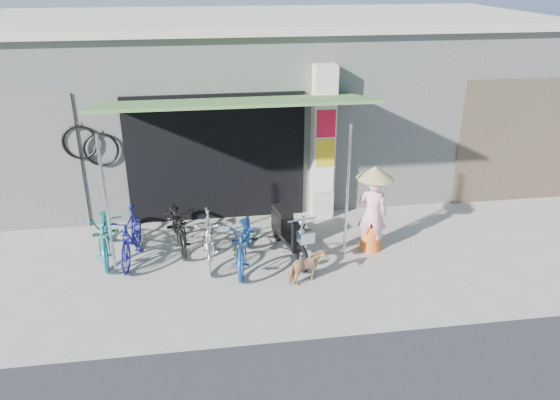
{
  "coord_description": "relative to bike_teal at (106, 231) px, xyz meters",
  "views": [
    {
      "loc": [
        -1.44,
        -7.39,
        4.7
      ],
      "look_at": [
        -0.2,
        1.0,
        1.0
      ],
      "focal_mm": 35.0,
      "sensor_mm": 36.0,
      "label": 1
    }
  ],
  "objects": [
    {
      "name": "bike_silver",
      "position": [
        1.74,
        -0.49,
        -0.02
      ],
      "size": [
        0.45,
        1.5,
        0.89
      ],
      "primitive_type": "imported",
      "rotation": [
        0.0,
        0.0,
        -0.02
      ],
      "color": "silver",
      "rests_on": "ground"
    },
    {
      "name": "shop_pillar",
      "position": [
        4.03,
        1.11,
        1.03
      ],
      "size": [
        0.42,
        0.44,
        3.0
      ],
      "color": "beige",
      "rests_on": "ground"
    },
    {
      "name": "awning",
      "position": [
        2.28,
        0.29,
        2.05
      ],
      "size": [
        4.6,
        1.88,
        2.72
      ],
      "color": "#406E31",
      "rests_on": "ground"
    },
    {
      "name": "nun",
      "position": [
        4.58,
        -0.46,
        0.32
      ],
      "size": [
        0.64,
        0.64,
        1.57
      ],
      "rotation": [
        0.0,
        0.0,
        2.79
      ],
      "color": "#FCAAB9",
      "rests_on": "ground"
    },
    {
      "name": "ground",
      "position": [
        3.18,
        -1.33,
        -0.47
      ],
      "size": [
        80.0,
        80.0,
        0.0
      ],
      "primitive_type": "plane",
      "color": "#A7A297",
      "rests_on": "ground"
    },
    {
      "name": "street_dog",
      "position": [
        3.25,
        -1.41,
        -0.2
      ],
      "size": [
        0.71,
        0.55,
        0.54
      ],
      "primitive_type": "imported",
      "rotation": [
        0.0,
        0.0,
        2.03
      ],
      "color": "#9D8B53",
      "rests_on": "ground"
    },
    {
      "name": "bike_black",
      "position": [
        1.22,
        0.19,
        -0.03
      ],
      "size": [
        0.85,
        1.73,
        0.87
      ],
      "primitive_type": "imported",
      "rotation": [
        0.0,
        0.0,
        0.17
      ],
      "color": "black",
      "rests_on": "ground"
    },
    {
      "name": "moped",
      "position": [
        3.11,
        -0.42,
        -0.03
      ],
      "size": [
        0.59,
        1.67,
        0.95
      ],
      "rotation": [
        0.0,
        0.0,
        0.21
      ],
      "color": "black",
      "rests_on": "ground"
    },
    {
      "name": "bike_navy",
      "position": [
        2.34,
        -0.63,
        -0.01
      ],
      "size": [
        0.9,
        1.81,
        0.91
      ],
      "primitive_type": "imported",
      "rotation": [
        0.0,
        0.0,
        -0.17
      ],
      "color": "navy",
      "rests_on": "ground"
    },
    {
      "name": "neighbour_left",
      "position": [
        -1.82,
        1.26,
        0.83
      ],
      "size": [
        2.6,
        0.06,
        2.6
      ],
      "primitive_type": "cube",
      "color": "#6B665B",
      "rests_on": "ground"
    },
    {
      "name": "neighbour_right",
      "position": [
        8.18,
        1.26,
        0.83
      ],
      "size": [
        2.6,
        0.06,
        2.6
      ],
      "primitive_type": "cube",
      "color": "brown",
      "rests_on": "ground"
    },
    {
      "name": "bike_teal",
      "position": [
        0.0,
        0.0,
        0.0
      ],
      "size": [
        0.83,
        1.84,
        0.94
      ],
      "primitive_type": "imported",
      "rotation": [
        0.0,
        0.0,
        0.12
      ],
      "color": "#1C787E",
      "rests_on": "ground"
    },
    {
      "name": "bike_blue",
      "position": [
        0.44,
        -0.24,
        -0.02
      ],
      "size": [
        0.58,
        1.54,
        0.9
      ],
      "primitive_type": "imported",
      "rotation": [
        0.0,
        0.0,
        -0.1
      ],
      "color": "navy",
      "rests_on": "ground"
    },
    {
      "name": "bicycle_shop",
      "position": [
        3.18,
        3.76,
        1.37
      ],
      "size": [
        12.3,
        5.3,
        3.66
      ],
      "color": "#A8ADA5",
      "rests_on": "ground"
    }
  ]
}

